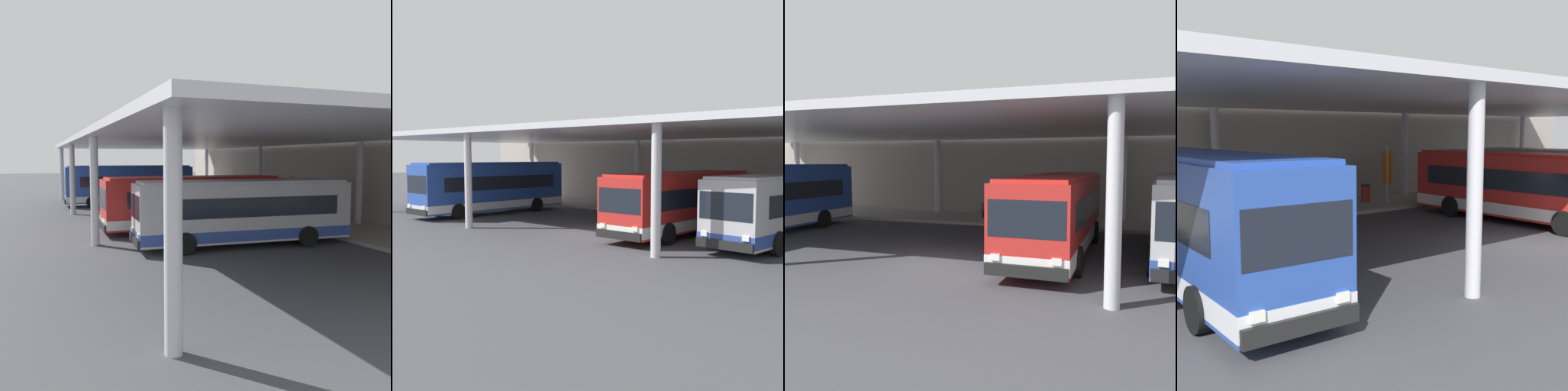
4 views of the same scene
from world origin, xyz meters
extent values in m
plane|color=#47474C|center=(0.00, 0.00, 0.00)|extent=(200.00, 200.00, 0.00)
cube|color=#A39E93|center=(0.00, 11.75, 0.09)|extent=(42.00, 4.50, 0.18)
cube|color=#ADA399|center=(0.00, 15.00, 3.61)|extent=(48.00, 1.60, 7.21)
cube|color=silver|center=(0.00, 5.50, 5.40)|extent=(40.00, 17.00, 0.30)
cylinder|color=silver|center=(-18.50, 13.50, 2.62)|extent=(0.40, 0.40, 5.25)
cylinder|color=silver|center=(-6.17, 13.50, 2.62)|extent=(0.40, 0.40, 5.25)
cylinder|color=silver|center=(6.17, -2.50, 2.62)|extent=(0.40, 0.40, 5.25)
cylinder|color=silver|center=(6.17, 13.50, 2.62)|extent=(0.40, 0.40, 5.25)
cylinder|color=black|center=(-12.18, 6.01, 0.50)|extent=(0.31, 1.01, 1.00)
cylinder|color=black|center=(-9.74, 5.94, 0.50)|extent=(0.31, 1.01, 1.00)
cube|color=red|center=(3.82, 3.44, 1.70)|extent=(2.62, 10.43, 2.70)
cube|color=white|center=(3.82, 3.44, 0.70)|extent=(2.64, 10.45, 0.50)
cube|color=black|center=(3.82, 3.59, 2.00)|extent=(2.64, 8.56, 0.90)
cube|color=black|center=(3.76, -1.71, 2.05)|extent=(2.30, 0.15, 1.10)
cube|color=black|center=(3.76, -1.80, 0.55)|extent=(2.45, 0.19, 0.36)
cube|color=red|center=(3.82, 3.44, 3.11)|extent=(2.41, 10.01, 0.12)
cube|color=yellow|center=(3.77, -1.68, 2.87)|extent=(1.75, 0.14, 0.28)
cube|color=white|center=(2.86, -1.78, 0.90)|extent=(0.28, 0.08, 0.20)
cube|color=white|center=(4.66, -1.80, 0.90)|extent=(0.28, 0.08, 0.20)
cylinder|color=black|center=(2.56, 0.23, 0.50)|extent=(0.29, 1.00, 1.00)
cylinder|color=black|center=(5.01, 0.20, 0.50)|extent=(0.29, 1.00, 1.00)
cylinder|color=black|center=(2.63, 6.31, 0.50)|extent=(0.29, 1.00, 1.00)
cylinder|color=black|center=(5.08, 6.29, 0.50)|extent=(0.29, 1.00, 1.00)
cube|color=white|center=(7.45, -0.97, 0.90)|extent=(0.28, 0.10, 0.20)
cylinder|color=black|center=(7.27, 1.05, 0.50)|extent=(0.35, 1.02, 1.00)
cylinder|color=black|center=(7.68, 7.12, 0.50)|extent=(0.35, 1.02, 1.00)
cube|color=#4C515B|center=(-1.46, 11.75, 0.63)|extent=(1.80, 0.44, 0.08)
cube|color=#4C515B|center=(-1.46, 11.95, 0.88)|extent=(1.80, 0.06, 0.44)
cube|color=#2D2D33|center=(-2.16, 11.75, 0.41)|extent=(0.10, 0.36, 0.45)
cube|color=#2D2D33|center=(-0.76, 11.75, 0.41)|extent=(0.10, 0.36, 0.45)
cylinder|color=maroon|center=(1.82, 11.97, 0.63)|extent=(0.48, 0.48, 0.90)
cylinder|color=black|center=(1.82, 11.97, 1.12)|extent=(0.52, 0.52, 0.08)
cylinder|color=#B2B2B7|center=(2.51, 10.95, 1.78)|extent=(0.12, 0.12, 3.20)
cube|color=orange|center=(2.51, 10.93, 2.16)|extent=(0.70, 0.04, 1.80)
camera|label=1|loc=(26.91, -5.21, 4.22)|focal=39.01mm
camera|label=2|loc=(17.08, -19.04, 3.97)|focal=46.32mm
camera|label=3|loc=(6.49, -13.37, 3.66)|focal=38.73mm
camera|label=4|loc=(-16.04, -10.74, 4.10)|focal=47.83mm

